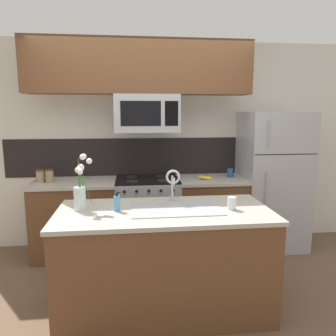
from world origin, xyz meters
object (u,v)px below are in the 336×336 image
(banana_bunch, at_px, (206,178))
(coffee_tin, at_px, (230,173))
(drinking_glass, at_px, (232,203))
(sink_faucet, at_px, (173,181))
(microwave, at_px, (147,113))
(refrigerator, at_px, (271,180))
(stove_range, at_px, (148,215))
(storage_jar_medium, at_px, (50,176))
(dish_soap_bottle, at_px, (117,203))
(flower_vase, at_px, (81,192))
(storage_jar_tall, at_px, (41,176))

(banana_bunch, height_order, coffee_tin, coffee_tin)
(drinking_glass, bearing_deg, sink_faucet, 149.36)
(microwave, distance_m, refrigerator, 1.80)
(sink_faucet, bearing_deg, drinking_glass, -30.64)
(stove_range, xyz_separation_m, storage_jar_medium, (-1.14, -0.02, 0.53))
(dish_soap_bottle, distance_m, flower_vase, 0.32)
(refrigerator, distance_m, drinking_glass, 1.63)
(storage_jar_tall, relative_size, sink_faucet, 0.48)
(storage_jar_tall, xyz_separation_m, banana_bunch, (1.96, -0.08, -0.05))
(stove_range, xyz_separation_m, storage_jar_tall, (-1.25, 0.02, 0.52))
(banana_bunch, distance_m, flower_vase, 1.74)
(microwave, bearing_deg, coffee_tin, 3.87)
(coffee_tin, bearing_deg, microwave, -176.13)
(banana_bunch, distance_m, coffee_tin, 0.36)
(microwave, bearing_deg, drinking_glass, -63.36)
(flower_vase, bearing_deg, sink_faucet, 10.43)
(dish_soap_bottle, bearing_deg, flower_vase, 168.41)
(refrigerator, bearing_deg, drinking_glass, -125.42)
(storage_jar_tall, bearing_deg, banana_bunch, -2.27)
(storage_jar_tall, distance_m, drinking_glass, 2.31)
(banana_bunch, xyz_separation_m, coffee_tin, (0.34, 0.11, 0.03))
(drinking_glass, bearing_deg, storage_jar_tall, 145.07)
(storage_jar_tall, relative_size, flower_vase, 0.32)
(coffee_tin, bearing_deg, drinking_glass, -106.62)
(banana_bunch, bearing_deg, storage_jar_tall, 177.73)
(refrigerator, distance_m, storage_jar_medium, 2.73)
(refrigerator, bearing_deg, microwave, -178.52)
(stove_range, relative_size, storage_jar_tall, 6.30)
(refrigerator, xyz_separation_m, storage_jar_medium, (-2.73, -0.04, 0.12))
(storage_jar_medium, relative_size, drinking_glass, 1.43)
(refrigerator, relative_size, banana_bunch, 9.17)
(stove_range, distance_m, drinking_glass, 1.54)
(refrigerator, xyz_separation_m, storage_jar_tall, (-2.84, -0.00, 0.12))
(stove_range, height_order, flower_vase, flower_vase)
(stove_range, height_order, dish_soap_bottle, dish_soap_bottle)
(refrigerator, height_order, coffee_tin, refrigerator)
(microwave, xyz_separation_m, flower_vase, (-0.62, -1.16, -0.64))
(stove_range, bearing_deg, sink_faucet, -80.12)
(storage_jar_medium, bearing_deg, flower_vase, -65.71)
(banana_bunch, xyz_separation_m, dish_soap_bottle, (-1.02, -1.18, 0.05))
(refrigerator, relative_size, coffee_tin, 15.69)
(dish_soap_bottle, bearing_deg, coffee_tin, 43.35)
(refrigerator, bearing_deg, sink_faucet, -143.28)
(sink_faucet, bearing_deg, dish_soap_bottle, -157.20)
(coffee_tin, relative_size, dish_soap_bottle, 0.67)
(microwave, xyz_separation_m, storage_jar_tall, (-1.25, 0.04, -0.72))
(storage_jar_tall, bearing_deg, storage_jar_medium, -16.24)
(microwave, relative_size, dish_soap_bottle, 4.51)
(microwave, xyz_separation_m, banana_bunch, (0.71, -0.04, -0.77))
(refrigerator, bearing_deg, storage_jar_medium, -179.25)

